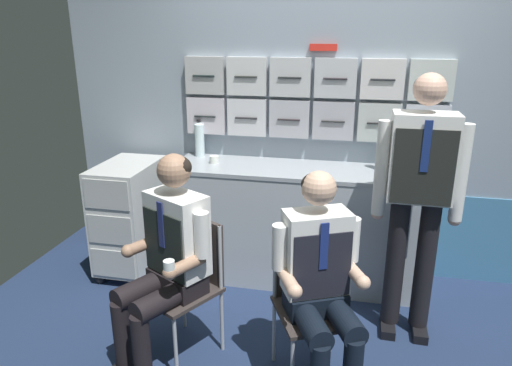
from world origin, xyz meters
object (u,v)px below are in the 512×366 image
at_px(crew_member_left, 167,254).
at_px(paper_cup_tan, 214,159).
at_px(service_trolley, 130,215).
at_px(water_bottle_short, 199,139).
at_px(crew_member_standing, 419,188).
at_px(folding_chair_right, 309,289).
at_px(crew_member_right, 321,278).
at_px(folding_chair_left, 190,272).

height_order(crew_member_left, paper_cup_tan, crew_member_left).
xyz_separation_m(service_trolley, water_bottle_short, (0.50, 0.33, 0.57)).
bearing_deg(service_trolley, crew_member_standing, -10.34).
bearing_deg(paper_cup_tan, crew_member_left, -86.96).
relative_size(crew_member_standing, water_bottle_short, 5.51).
xyz_separation_m(folding_chair_right, paper_cup_tan, (-0.86, 1.02, 0.43)).
height_order(service_trolley, crew_member_right, crew_member_right).
distance_m(folding_chair_right, water_bottle_short, 1.67).
xyz_separation_m(folding_chair_right, crew_member_right, (0.07, -0.15, 0.16)).
height_order(water_bottle_short, paper_cup_tan, water_bottle_short).
relative_size(service_trolley, water_bottle_short, 2.98).
distance_m(service_trolley, crew_member_right, 1.91).
relative_size(service_trolley, crew_member_right, 0.74).
xyz_separation_m(service_trolley, folding_chair_right, (1.53, -0.87, 0.03)).
bearing_deg(paper_cup_tan, crew_member_right, -51.44).
distance_m(folding_chair_right, crew_member_standing, 0.90).
bearing_deg(water_bottle_short, folding_chair_left, -74.90).
height_order(crew_member_left, folding_chair_right, crew_member_left).
relative_size(crew_member_right, crew_member_standing, 0.73).
bearing_deg(water_bottle_short, crew_member_right, -50.51).
relative_size(crew_member_left, crew_member_standing, 0.75).
bearing_deg(crew_member_right, folding_chair_right, 115.32).
bearing_deg(folding_chair_right, paper_cup_tan, 130.15).
xyz_separation_m(crew_member_right, crew_member_standing, (0.52, 0.63, 0.33)).
bearing_deg(folding_chair_right, crew_member_left, -173.12).
bearing_deg(folding_chair_left, water_bottle_short, 105.10).
distance_m(crew_member_left, paper_cup_tan, 1.15).
bearing_deg(crew_member_standing, folding_chair_left, -161.58).
bearing_deg(service_trolley, water_bottle_short, 33.30).
bearing_deg(folding_chair_right, folding_chair_left, 176.63).
bearing_deg(crew_member_left, folding_chair_right, 6.88).
bearing_deg(folding_chair_left, paper_cup_tan, 97.97).
bearing_deg(crew_member_left, paper_cup_tan, 93.04).
xyz_separation_m(folding_chair_left, crew_member_left, (-0.08, -0.14, 0.18)).
height_order(crew_member_left, crew_member_standing, crew_member_standing).
relative_size(service_trolley, folding_chair_left, 1.08).
bearing_deg(paper_cup_tan, water_bottle_short, 135.16).
bearing_deg(folding_chair_left, folding_chair_right, -3.37).
height_order(folding_chair_left, crew_member_standing, crew_member_standing).
bearing_deg(folding_chair_right, service_trolley, 150.55).
bearing_deg(water_bottle_short, service_trolley, -146.70).
relative_size(crew_member_left, water_bottle_short, 4.15).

